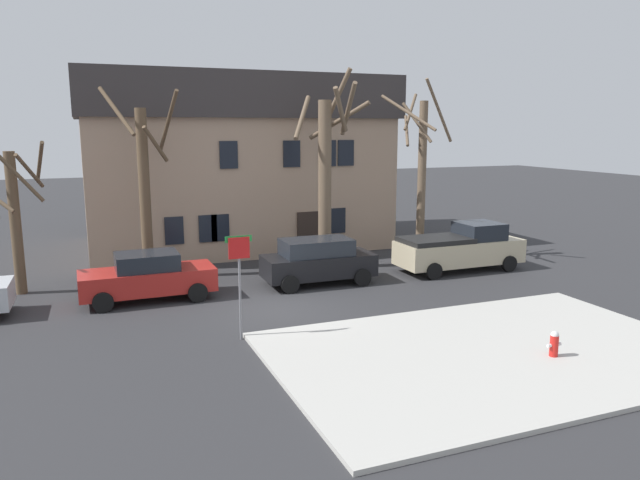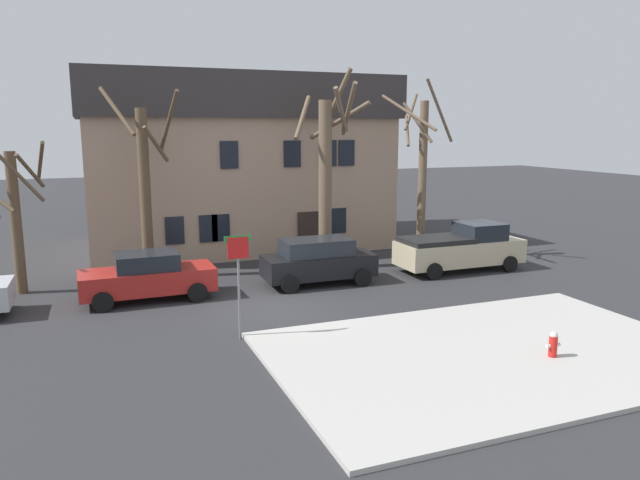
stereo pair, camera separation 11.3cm
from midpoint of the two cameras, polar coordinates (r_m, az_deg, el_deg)
The scene contains 13 objects.
ground_plane at distance 20.23m, azimuth -4.33°, elevation -6.52°, with size 120.00×120.00×0.00m, color #2D2D30.
sidewalk_slab at distance 16.83m, azimuth 15.87°, elevation -10.30°, with size 11.66×7.62×0.12m, color #B7B5AD.
building_main at distance 31.21m, azimuth -8.46°, elevation 7.45°, with size 14.85×9.21×8.43m.
tree_bare_near at distance 23.87m, azimuth -27.30°, elevation 2.32°, with size 3.12×3.11×5.90m.
tree_bare_mid at distance 24.56m, azimuth -16.46°, elevation 4.94°, with size 2.86×2.84×7.51m.
tree_bare_far at distance 25.34m, azimuth 0.49°, elevation 6.52°, with size 3.56×3.31×8.40m.
tree_bare_end at distance 27.44m, azimuth 9.49°, elevation 6.56°, with size 3.05×2.93×8.03m.
car_red_sedan at distance 21.76m, azimuth -16.25°, elevation -3.38°, with size 4.59×2.05×1.69m.
car_black_wagon at distance 23.04m, azimuth -0.34°, elevation -1.99°, with size 4.30×2.06×1.78m.
pickup_truck_beige at distance 25.94m, azimuth 13.13°, elevation -0.74°, with size 5.42×2.17×1.99m.
fire_hydrant at distance 16.82m, azimuth 21.25°, elevation -9.16°, with size 0.42×0.22×0.68m.
street_sign_pole at distance 16.90m, azimuth -7.88°, elevation -2.67°, with size 0.76×0.07×3.01m.
bicycle_leaning at distance 23.70m, azimuth -15.56°, elevation -3.40°, with size 1.67×0.62×1.03m.
Camera 1 is at (-5.76, -18.45, 5.96)m, focal length 33.55 mm.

